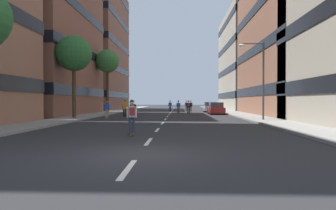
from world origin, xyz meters
TOP-DOWN VIEW (x-y plane):
  - ground_plane at (0.00, 29.57)m, footprint 177.44×177.44m
  - sidewalk_left at (-8.66, 33.27)m, footprint 2.96×81.33m
  - sidewalk_right at (8.66, 33.27)m, footprint 2.96×81.33m
  - lane_markings at (0.00, 30.50)m, footprint 0.16×67.20m
  - building_left_far at (-18.89, 47.34)m, footprint 17.63×19.41m
  - building_right_mid at (18.89, 25.68)m, footprint 17.63×20.57m
  - building_right_far at (18.89, 47.34)m, footprint 17.63×20.18m
  - parked_car_near at (5.98, 28.45)m, footprint 1.82×4.40m
  - parked_car_mid at (5.98, 36.05)m, footprint 1.82×4.40m
  - street_tree_near at (-8.66, 18.12)m, footprint 3.35×3.35m
  - street_tree_far at (-8.66, 31.08)m, footprint 3.22×3.22m
  - streetlamp_right at (8.00, 15.69)m, footprint 2.13×0.30m
  - skater_0 at (-5.73, 18.83)m, footprint 0.56×0.92m
  - skater_1 at (-2.60, 15.16)m, footprint 0.56×0.92m
  - skater_2 at (1.17, 31.00)m, footprint 0.54×0.91m
  - skater_3 at (-0.19, 37.83)m, footprint 0.57×0.92m
  - skater_4 at (-1.09, 5.35)m, footprint 0.57×0.92m
  - skater_5 at (-4.27, 20.41)m, footprint 0.56×0.92m
  - skater_6 at (2.50, 40.58)m, footprint 0.55×0.92m
  - skater_7 at (2.47, 28.29)m, footprint 0.55×0.91m
  - skater_8 at (3.03, 35.60)m, footprint 0.53×0.90m

SIDE VIEW (x-z plane):
  - ground_plane at x=0.00m, z-range 0.00..0.00m
  - lane_markings at x=0.00m, z-range 0.00..0.01m
  - sidewalk_left at x=-8.66m, z-range 0.00..0.14m
  - sidewalk_right at x=8.66m, z-range 0.00..0.14m
  - parked_car_near at x=5.98m, z-range -0.06..1.46m
  - parked_car_mid at x=5.98m, z-range -0.06..1.46m
  - skater_0 at x=-5.73m, z-range 0.10..1.87m
  - skater_2 at x=1.17m, z-range 0.10..1.87m
  - skater_3 at x=-0.19m, z-range 0.10..1.87m
  - skater_5 at x=-4.27m, z-range 0.10..1.87m
  - skater_8 at x=3.03m, z-range 0.10..1.87m
  - skater_1 at x=-2.60m, z-range 0.13..1.90m
  - skater_4 at x=-1.09m, z-range 0.13..1.90m
  - skater_6 at x=2.50m, z-range 0.13..1.90m
  - skater_7 at x=2.47m, z-range 0.13..1.90m
  - streetlamp_right at x=8.00m, z-range 0.89..7.39m
  - street_tree_near at x=-8.66m, z-range 2.28..10.02m
  - street_tree_far at x=-8.66m, z-range 2.78..11.48m
  - building_right_far at x=18.89m, z-range 0.09..18.33m
  - building_left_far at x=-18.89m, z-range 0.09..23.97m
  - building_right_mid at x=18.89m, z-range 0.09..23.98m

